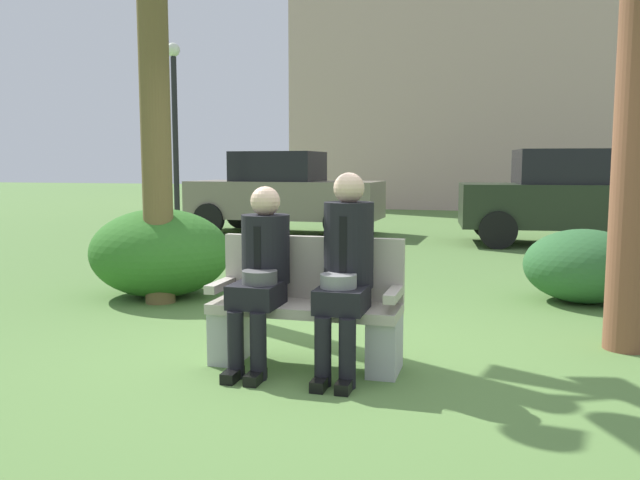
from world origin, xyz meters
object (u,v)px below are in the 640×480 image
(building_backdrop, at_px, (496,78))
(shrub_mid_lawn, at_px, (584,266))
(seated_man_left, at_px, (261,267))
(parked_car_near, at_px, (284,193))
(park_bench, at_px, (307,310))
(seated_man_right, at_px, (346,264))
(street_lamp, at_px, (175,122))
(parked_car_far, at_px, (572,198))
(shrub_near_bench, at_px, (160,253))

(building_backdrop, bearing_deg, shrub_mid_lawn, -86.58)
(seated_man_left, bearing_deg, parked_car_near, 107.38)
(seated_man_left, relative_size, shrub_mid_lawn, 1.04)
(park_bench, distance_m, seated_man_left, 0.44)
(seated_man_right, xyz_separation_m, street_lamp, (-4.59, 6.40, 1.42))
(street_lamp, bearing_deg, park_bench, -55.72)
(parked_car_near, height_order, street_lamp, street_lamp)
(seated_man_right, height_order, parked_car_near, parked_car_near)
(seated_man_left, height_order, seated_man_right, seated_man_right)
(seated_man_left, relative_size, parked_car_far, 0.31)
(seated_man_right, xyz_separation_m, shrub_mid_lawn, (1.85, 2.88, -0.37))
(park_bench, relative_size, seated_man_left, 1.05)
(shrub_near_bench, bearing_deg, shrub_mid_lawn, 11.14)
(seated_man_left, distance_m, street_lamp, 7.70)
(park_bench, xyz_separation_m, shrub_near_bench, (-2.21, 1.91, 0.08))
(shrub_near_bench, distance_m, parked_car_near, 6.59)
(park_bench, relative_size, building_backdrop, 0.10)
(seated_man_right, bearing_deg, parked_car_near, 110.97)
(park_bench, bearing_deg, street_lamp, 124.28)
(shrub_near_bench, bearing_deg, seated_man_right, -38.88)
(parked_car_far, bearing_deg, parked_car_near, 174.10)
(building_backdrop, bearing_deg, shrub_near_bench, -100.48)
(street_lamp, xyz_separation_m, building_backdrop, (5.42, 13.65, 2.29))
(parked_car_far, bearing_deg, building_backdrop, 96.70)
(seated_man_right, height_order, shrub_mid_lawn, seated_man_right)
(park_bench, relative_size, shrub_mid_lawn, 1.10)
(parked_car_near, relative_size, parked_car_far, 0.97)
(park_bench, relative_size, parked_car_near, 0.34)
(shrub_mid_lawn, distance_m, parked_car_far, 5.14)
(park_bench, bearing_deg, building_backdrop, 86.75)
(shrub_near_bench, bearing_deg, parked_car_far, 51.43)
(park_bench, xyz_separation_m, seated_man_left, (-0.29, -0.13, 0.31))
(shrub_mid_lawn, relative_size, parked_car_near, 0.31)
(parked_car_far, bearing_deg, seated_man_right, -105.70)
(parked_car_near, bearing_deg, shrub_near_bench, -83.29)
(street_lamp, bearing_deg, shrub_mid_lawn, -28.66)
(park_bench, relative_size, parked_car_far, 0.33)
(seated_man_right, distance_m, shrub_mid_lawn, 3.45)
(park_bench, height_order, seated_man_right, seated_man_right)
(seated_man_right, relative_size, building_backdrop, 0.10)
(street_lamp, height_order, building_backdrop, building_backdrop)
(seated_man_right, bearing_deg, street_lamp, 125.63)
(seated_man_right, height_order, parked_car_far, parked_car_far)
(building_backdrop, bearing_deg, street_lamp, -111.64)
(parked_car_far, distance_m, street_lamp, 7.14)
(seated_man_left, xyz_separation_m, shrub_mid_lawn, (2.45, 2.89, -0.33))
(seated_man_right, xyz_separation_m, parked_car_far, (2.24, 7.99, 0.08))
(park_bench, relative_size, seated_man_right, 0.98)
(seated_man_right, relative_size, shrub_mid_lawn, 1.12)
(street_lamp, bearing_deg, seated_man_right, -54.37)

